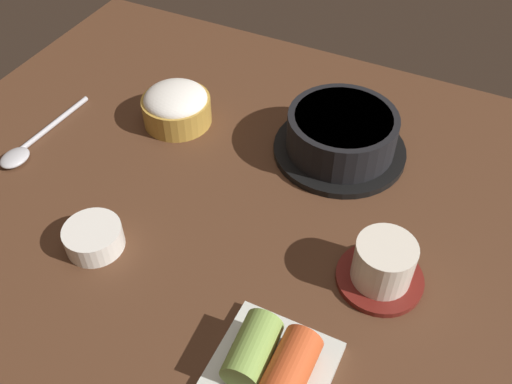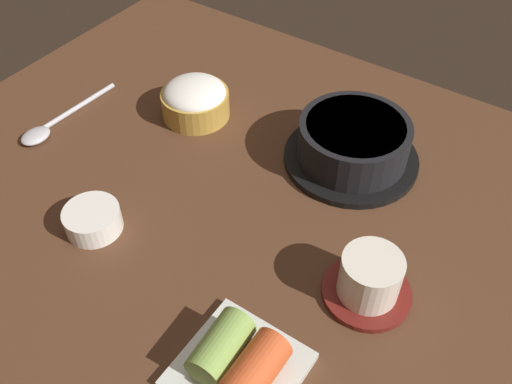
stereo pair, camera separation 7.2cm
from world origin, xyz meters
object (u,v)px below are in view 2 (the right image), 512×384
Objects in this scene: rice_bowl at (195,99)px; spoon at (49,127)px; side_bowl_near at (93,219)px; kimchi_plate at (238,362)px; stone_pot at (353,143)px; tea_cup_with_saucer at (369,279)px.

rice_bowl reaches higher than spoon.
spoon is (-20.10, 10.19, -1.07)cm from side_bowl_near.
rice_bowl is at bearing 134.18° from kimchi_plate.
stone_pot reaches higher than kimchi_plate.
spoon is at bearing -136.30° from rice_bowl.
tea_cup_with_saucer is at bearing -57.98° from stone_pot.
stone_pot is 1.59× the size of kimchi_plate.
side_bowl_near is (-26.79, 5.72, -0.45)cm from kimchi_plate.
spoon is at bearing -154.61° from stone_pot.
rice_bowl is 26.08cm from side_bowl_near.
spoon is (-16.30, -15.58, -2.37)cm from rice_bowl.
stone_pot is 1.86× the size of tea_cup_with_saucer.
kimchi_plate is 27.40cm from side_bowl_near.
spoon is (-46.90, 15.91, -1.52)cm from kimchi_plate.
side_bowl_near reaches higher than spoon.
side_bowl_near is (-33.42, -10.44, -1.26)cm from tea_cup_with_saucer.
spoon is (-53.53, -0.25, -2.33)cm from tea_cup_with_saucer.
side_bowl_near is 22.56cm from spoon.
spoon is at bearing -179.73° from tea_cup_with_saucer.
side_bowl_near is (3.80, -25.76, -1.30)cm from rice_bowl.
stone_pot is at bearing 122.02° from tea_cup_with_saucer.
kimchi_plate is at bearing -18.74° from spoon.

